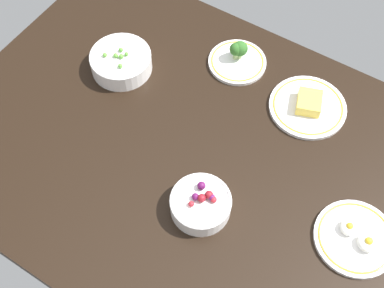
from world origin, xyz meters
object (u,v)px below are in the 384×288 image
Objects in this scene: plate_cheese at (308,106)px; plate_eggs at (356,238)px; bowl_peas at (121,61)px; plate_broccoli at (238,59)px; bowl_berries at (201,204)px.

plate_cheese is 1.09× the size of plate_eggs.
plate_eggs reaches higher than plate_cheese.
bowl_peas is at bearing -163.12° from plate_cheese.
plate_eggs is (51.04, -32.89, -0.78)cm from plate_broccoli.
bowl_berries is 42.84cm from plate_cheese.
bowl_berries is 0.88× the size of plate_broccoli.
plate_cheese is at bearing -9.20° from plate_broccoli.
bowl_berries reaches higher than bowl_peas.
bowl_peas is (-43.14, 25.98, 0.19)cm from bowl_berries.
plate_eggs is 1.11× the size of bowl_peas.
bowl_peas is (-52.22, -15.85, 1.92)cm from plate_cheese.
plate_eggs is at bearing -9.43° from bowl_peas.
bowl_peas is at bearing -144.19° from plate_broccoli.
plate_eggs is (26.32, -28.89, -0.12)cm from plate_cheese.
bowl_berries reaches higher than plate_cheese.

